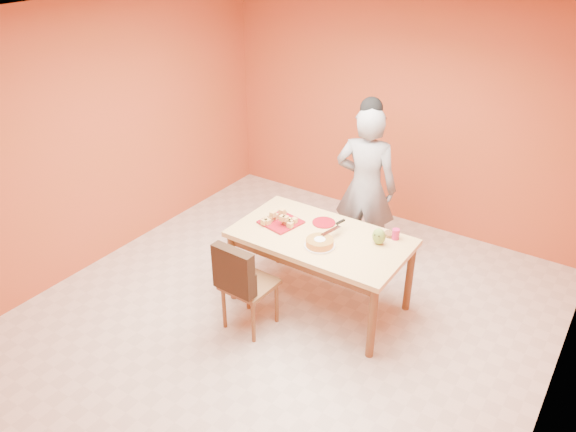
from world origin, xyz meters
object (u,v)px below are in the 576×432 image
Objects in this scene: sponge_cake at (320,242)px; checker_tin at (390,234)px; dining_table at (321,245)px; person at (366,188)px; magenta_glass at (396,234)px; pastry_platter at (281,222)px; red_dinner_plate at (324,223)px; dining_chair at (248,283)px; egg_ornament at (379,236)px.

checker_tin is at bearing 49.18° from sponge_cake.
person reaches higher than dining_table.
pastry_platter is at bearing -161.89° from magenta_glass.
pastry_platter is (-0.42, -0.92, -0.10)m from person.
sponge_cake is at bearing -64.55° from red_dinner_plate.
pastry_platter is 1.34× the size of sponge_cake.
egg_ornament is at bearing 45.54° from dining_chair.
magenta_glass is (0.50, 0.49, 0.01)m from sponge_cake.
magenta_glass reaches higher than checker_tin.
dining_chair is 0.70m from pastry_platter.
dining_table is 0.45m from pastry_platter.
red_dinner_plate is at bearing -177.88° from egg_ornament.
pastry_platter is at bearing -159.62° from checker_tin.
sponge_cake is (0.18, -0.38, 0.03)m from red_dinner_plate.
sponge_cake reaches higher than dining_table.
dining_chair reaches higher than sponge_cake.
pastry_platter is at bearing 99.30° from dining_chair.
dining_table is 0.64m from checker_tin.
sponge_cake is at bearing -62.72° from dining_table.
person is at bearing 65.52° from pastry_platter.
red_dinner_plate is 2.05× the size of checker_tin.
red_dinner_plate is 2.22× the size of magenta_glass.
dining_chair is 9.30× the size of magenta_glass.
red_dinner_plate is 0.60m from egg_ornament.
egg_ornament is (0.85, 0.81, 0.36)m from dining_chair.
egg_ornament is (0.41, 0.33, 0.04)m from sponge_cake.
pastry_platter is at bearing -146.65° from red_dinner_plate.
dining_chair is 0.94m from red_dinner_plate.
person is 7.07× the size of sponge_cake.
checker_tin is (0.03, 0.18, -0.06)m from egg_ornament.
egg_ornament is 1.55× the size of magenta_glass.
dining_table is at bearing -65.93° from red_dinner_plate.
magenta_glass reaches higher than red_dinner_plate.
dining_chair is 1.39m from magenta_glass.
checker_tin is at bearing 160.72° from magenta_glass.
person is at bearing 95.29° from sponge_cake.
checker_tin is (0.52, 0.35, 0.11)m from dining_table.
dining_chair is 3.71× the size of sponge_cake.
red_dinner_plate is 0.89× the size of sponge_cake.
red_dinner_plate is (0.34, 0.22, -0.00)m from pastry_platter.
dining_chair is 0.53× the size of person.
dining_chair is at bearing -132.39° from sponge_cake.
magenta_glass is at bearing 47.84° from dining_chair.
person is at bearing 91.07° from dining_table.
person reaches higher than checker_tin.
dining_table is at bearing -150.77° from magenta_glass.
dining_chair is 6.00× the size of egg_ornament.
checker_tin is at bearing 20.38° from pastry_platter.
person is at bearing 131.34° from egg_ornament.
pastry_platter is (-0.08, 0.63, 0.30)m from dining_chair.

